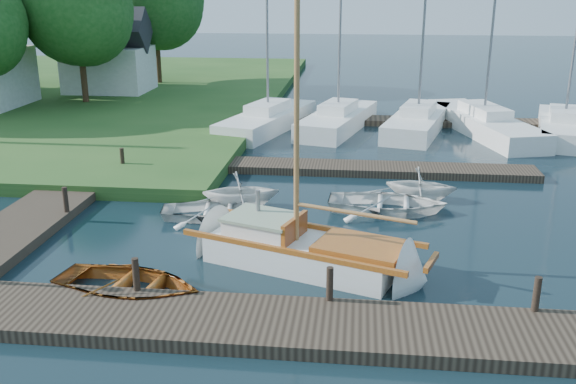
# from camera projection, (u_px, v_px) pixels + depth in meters

# --- Properties ---
(ground) EXTENTS (160.00, 160.00, 0.00)m
(ground) POSITION_uv_depth(u_px,v_px,m) (288.00, 229.00, 19.50)
(ground) COLOR black
(ground) RESTS_ON ground
(near_dock) EXTENTS (18.00, 2.20, 0.30)m
(near_dock) POSITION_uv_depth(u_px,v_px,m) (257.00, 324.00, 13.78)
(near_dock) COLOR black
(near_dock) RESTS_ON ground
(left_dock) EXTENTS (2.20, 18.00, 0.30)m
(left_dock) POSITION_uv_depth(u_px,v_px,m) (65.00, 195.00, 22.18)
(left_dock) COLOR black
(left_dock) RESTS_ON ground
(far_dock) EXTENTS (14.00, 1.60, 0.30)m
(far_dock) POSITION_uv_depth(u_px,v_px,m) (356.00, 169.00, 25.39)
(far_dock) COLOR black
(far_dock) RESTS_ON ground
(pontoon) EXTENTS (30.00, 1.60, 0.30)m
(pontoon) POSITION_uv_depth(u_px,v_px,m) (511.00, 124.00, 33.53)
(pontoon) COLOR black
(pontoon) RESTS_ON ground
(mooring_post_1) EXTENTS (0.16, 0.16, 0.80)m
(mooring_post_1) POSITION_uv_depth(u_px,v_px,m) (136.00, 274.00, 14.87)
(mooring_post_1) COLOR black
(mooring_post_1) RESTS_ON near_dock
(mooring_post_2) EXTENTS (0.16, 0.16, 0.80)m
(mooring_post_2) POSITION_uv_depth(u_px,v_px,m) (330.00, 284.00, 14.40)
(mooring_post_2) COLOR black
(mooring_post_2) RESTS_ON near_dock
(mooring_post_3) EXTENTS (0.16, 0.16, 0.80)m
(mooring_post_3) POSITION_uv_depth(u_px,v_px,m) (537.00, 294.00, 13.93)
(mooring_post_3) COLOR black
(mooring_post_3) RESTS_ON near_dock
(mooring_post_4) EXTENTS (0.16, 0.16, 0.80)m
(mooring_post_4) POSITION_uv_depth(u_px,v_px,m) (66.00, 200.00, 20.02)
(mooring_post_4) COLOR black
(mooring_post_4) RESTS_ON left_dock
(mooring_post_5) EXTENTS (0.16, 0.16, 0.80)m
(mooring_post_5) POSITION_uv_depth(u_px,v_px,m) (122.00, 158.00, 24.74)
(mooring_post_5) COLOR black
(mooring_post_5) RESTS_ON left_dock
(sailboat) EXTENTS (7.39, 4.26, 9.83)m
(sailboat) POSITION_uv_depth(u_px,v_px,m) (309.00, 254.00, 16.89)
(sailboat) COLOR white
(sailboat) RESTS_ON ground
(dinghy) EXTENTS (4.07, 3.22, 0.76)m
(dinghy) POSITION_uv_depth(u_px,v_px,m) (128.00, 280.00, 15.29)
(dinghy) COLOR maroon
(dinghy) RESTS_ON ground
(tender_a) EXTENTS (3.56, 2.79, 0.67)m
(tender_a) POSITION_uv_depth(u_px,v_px,m) (213.00, 207.00, 20.41)
(tender_a) COLOR white
(tender_a) RESTS_ON ground
(tender_b) EXTENTS (2.90, 2.63, 1.33)m
(tender_b) POSITION_uv_depth(u_px,v_px,m) (241.00, 188.00, 21.23)
(tender_b) COLOR white
(tender_b) RESTS_ON ground
(tender_c) EXTENTS (3.95, 2.91, 0.79)m
(tender_c) POSITION_uv_depth(u_px,v_px,m) (387.00, 200.00, 20.90)
(tender_c) COLOR white
(tender_c) RESTS_ON ground
(tender_d) EXTENTS (2.69, 2.43, 1.26)m
(tender_d) POSITION_uv_depth(u_px,v_px,m) (421.00, 182.00, 21.99)
(tender_d) COLOR white
(tender_d) RESTS_ON ground
(marina_boat_0) EXTENTS (4.43, 8.44, 9.71)m
(marina_boat_0) POSITION_uv_depth(u_px,v_px,m) (268.00, 118.00, 32.77)
(marina_boat_0) COLOR white
(marina_boat_0) RESTS_ON ground
(marina_boat_1) EXTENTS (4.09, 7.97, 11.46)m
(marina_boat_1) POSITION_uv_depth(u_px,v_px,m) (338.00, 118.00, 32.76)
(marina_boat_1) COLOR white
(marina_boat_1) RESTS_ON ground
(marina_boat_2) EXTENTS (4.11, 8.13, 10.22)m
(marina_boat_2) POSITION_uv_depth(u_px,v_px,m) (418.00, 120.00, 32.34)
(marina_boat_2) COLOR white
(marina_boat_2) RESTS_ON ground
(marina_boat_3) EXTENTS (4.67, 9.83, 10.63)m
(marina_boat_3) POSITION_uv_depth(u_px,v_px,m) (483.00, 122.00, 31.96)
(marina_boat_3) COLOR white
(marina_boat_3) RESTS_ON ground
(marina_boat_4) EXTENTS (3.93, 7.87, 10.19)m
(marina_boat_4) POSITION_uv_depth(u_px,v_px,m) (564.00, 126.00, 31.08)
(marina_boat_4) COLOR white
(marina_boat_4) RESTS_ON ground
(house_c) EXTENTS (5.25, 4.00, 5.28)m
(house_c) POSITION_uv_depth(u_px,v_px,m) (109.00, 58.00, 40.96)
(house_c) COLOR silver
(house_c) RESTS_ON shore
(tree_3) EXTENTS (6.41, 6.38, 8.74)m
(tree_3) POSITION_uv_depth(u_px,v_px,m) (77.00, 8.00, 36.23)
(tree_3) COLOR #332114
(tree_3) RESTS_ON shore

